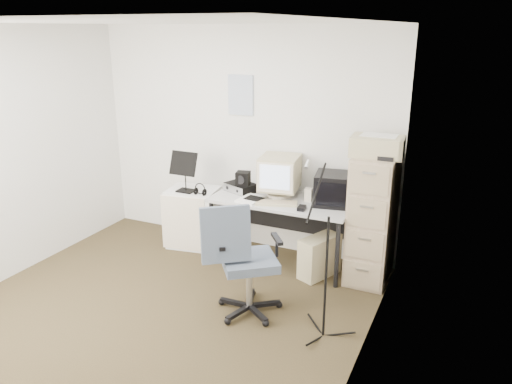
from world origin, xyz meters
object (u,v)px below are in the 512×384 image
at_px(desk, 282,231).
at_px(side_cart, 194,217).
at_px(office_chair, 249,259).
at_px(filing_cabinet, 372,219).

height_order(desk, side_cart, desk).
relative_size(office_chair, side_cart, 1.52).
bearing_deg(filing_cabinet, desk, -178.19).
bearing_deg(side_cart, office_chair, -50.49).
bearing_deg(office_chair, side_cart, 101.49).
height_order(desk, office_chair, office_chair).
xyz_separation_m(filing_cabinet, desk, (-0.95, -0.03, -0.29)).
bearing_deg(filing_cabinet, office_chair, -127.34).
relative_size(filing_cabinet, office_chair, 1.24).
distance_m(filing_cabinet, side_cart, 2.09).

